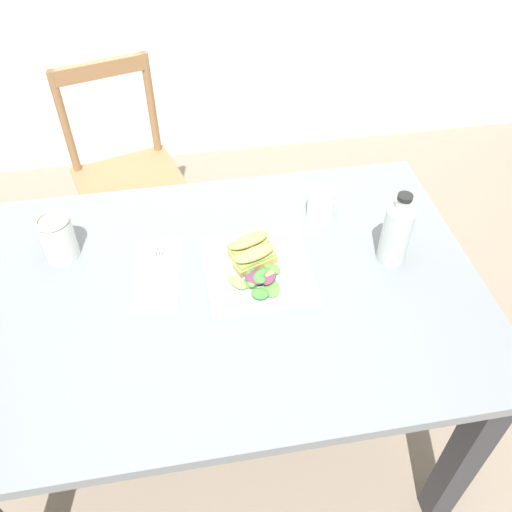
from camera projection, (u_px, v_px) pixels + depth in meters
name	position (u px, v px, depth m)	size (l,w,h in m)	color
ground_plane	(247.00, 413.00, 1.90)	(8.23, 8.23, 0.00)	#7A6B5B
dining_table	(218.00, 318.00, 1.42)	(1.33, 0.87, 0.74)	slate
chair_wooden_far	(128.00, 177.00, 2.15)	(0.49, 0.49, 0.87)	#8E6642
plate_lunch	(259.00, 271.00, 1.37)	(0.27, 0.27, 0.01)	silver
sandwich_half_front	(255.00, 258.00, 1.36)	(0.12, 0.09, 0.06)	tan
sandwich_half_back	(249.00, 244.00, 1.39)	(0.12, 0.09, 0.06)	tan
salad_mixed_greens	(259.00, 279.00, 1.32)	(0.15, 0.13, 0.03)	#518438
napkin_folded	(157.00, 274.00, 1.36)	(0.11, 0.26, 0.00)	silver
fork_on_napkin	(157.00, 268.00, 1.37)	(0.05, 0.19, 0.00)	silver
bottle_cold_brew	(395.00, 237.00, 1.36)	(0.07, 0.07, 0.21)	black
mason_jar_iced_tea	(58.00, 239.00, 1.38)	(0.09, 0.09, 0.13)	gold
cup_extra_side	(321.00, 205.00, 1.50)	(0.08, 0.08, 0.08)	white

